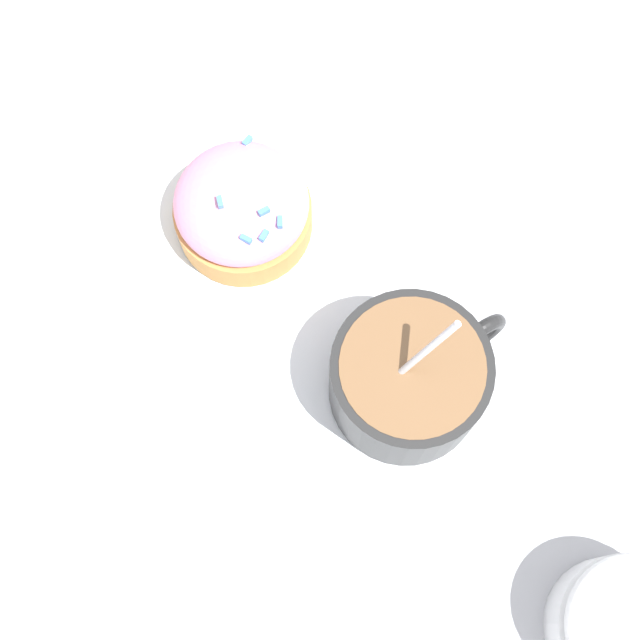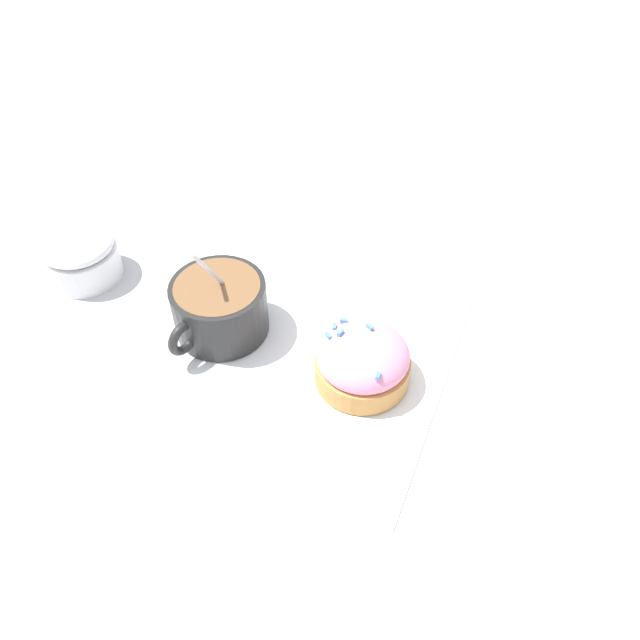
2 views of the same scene
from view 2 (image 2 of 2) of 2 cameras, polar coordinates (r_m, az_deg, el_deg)
name	(u,v)px [view 2 (image 2 of 2)]	position (r m, az deg, el deg)	size (l,w,h in m)	color
ground_plane	(294,348)	(0.62, -2.37, -2.54)	(3.00, 3.00, 0.00)	#B2B2B7
paper_napkin	(294,347)	(0.61, -2.37, -2.45)	(0.32, 0.31, 0.00)	white
coffee_cup	(219,306)	(0.61, -9.22, 1.27)	(0.09, 0.12, 0.11)	black
frosted_pastry	(363,360)	(0.57, 3.91, -3.71)	(0.09, 0.09, 0.06)	#C18442
sugar_bowl	(80,255)	(0.72, -21.09, 5.59)	(0.08, 0.08, 0.06)	white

